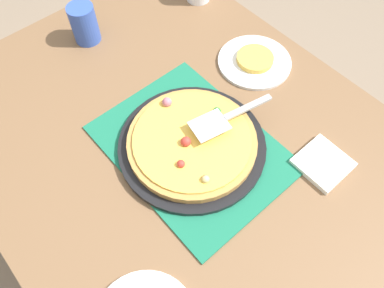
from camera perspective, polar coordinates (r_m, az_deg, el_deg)
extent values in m
plane|color=#84705B|center=(1.68, 0.00, -14.05)|extent=(8.00, 8.00, 0.00)
cube|color=brown|center=(1.00, 0.00, -1.06)|extent=(1.40, 1.00, 0.03)
cube|color=brown|center=(1.79, -2.95, 14.22)|extent=(0.07, 0.07, 0.72)
cube|color=#196B4C|center=(0.99, 0.00, -0.52)|extent=(0.48, 0.36, 0.01)
cylinder|color=black|center=(0.98, 0.00, -0.22)|extent=(0.38, 0.38, 0.01)
cylinder|color=#B78442|center=(0.96, 0.00, 0.31)|extent=(0.33, 0.33, 0.02)
cylinder|color=#EAB747|center=(0.95, 0.00, 0.73)|extent=(0.30, 0.30, 0.01)
sphere|color=red|center=(0.91, -1.67, -2.99)|extent=(0.02, 0.02, 0.02)
sphere|color=#B76675|center=(0.97, 3.90, 3.04)|extent=(0.02, 0.02, 0.02)
sphere|color=red|center=(0.94, -0.82, 0.24)|extent=(0.03, 0.03, 0.03)
sphere|color=#E5CC7F|center=(0.89, 2.05, -5.28)|extent=(0.02, 0.02, 0.02)
sphere|color=red|center=(0.89, 2.02, -5.16)|extent=(0.02, 0.02, 0.02)
sphere|color=#B76675|center=(1.01, -3.77, 6.27)|extent=(0.03, 0.03, 0.03)
sphere|color=#338433|center=(0.99, 3.75, 4.91)|extent=(0.02, 0.02, 0.02)
cylinder|color=white|center=(1.19, 9.33, 12.05)|extent=(0.22, 0.22, 0.01)
cylinder|color=#EAB747|center=(1.18, 9.42, 12.49)|extent=(0.11, 0.11, 0.02)
cylinder|color=#3351AD|center=(1.25, -15.84, 16.93)|extent=(0.08, 0.08, 0.12)
cube|color=silver|center=(0.95, 2.63, 2.79)|extent=(0.09, 0.10, 0.00)
cube|color=#B2B2B7|center=(0.99, 8.37, 5.48)|extent=(0.04, 0.14, 0.01)
cube|color=white|center=(1.01, 18.99, -2.75)|extent=(0.12, 0.12, 0.02)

